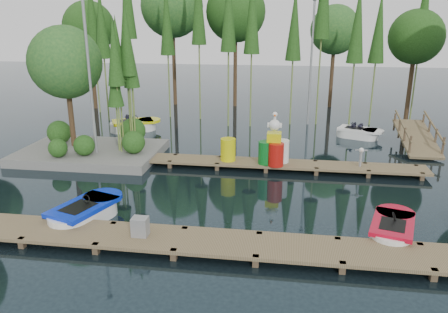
# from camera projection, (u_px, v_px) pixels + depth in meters

# --- Properties ---
(ground_plane) EXTENTS (90.00, 90.00, 0.00)m
(ground_plane) POSITION_uv_depth(u_px,v_px,m) (209.00, 188.00, 16.29)
(ground_plane) COLOR #1A2930
(near_dock) EXTENTS (18.00, 1.50, 0.50)m
(near_dock) POSITION_uv_depth(u_px,v_px,m) (179.00, 240.00, 11.98)
(near_dock) COLOR brown
(near_dock) RESTS_ON ground
(far_dock) EXTENTS (15.00, 1.20, 0.50)m
(far_dock) POSITION_uv_depth(u_px,v_px,m) (243.00, 162.00, 18.44)
(far_dock) COLOR brown
(far_dock) RESTS_ON ground
(island) EXTENTS (6.20, 4.20, 6.75)m
(island) POSITION_uv_depth(u_px,v_px,m) (81.00, 86.00, 19.31)
(island) COLOR slate
(island) RESTS_ON ground
(tree_screen) EXTENTS (34.42, 18.53, 10.31)m
(tree_screen) POSITION_uv_depth(u_px,v_px,m) (206.00, 17.00, 24.71)
(tree_screen) COLOR #45301D
(tree_screen) RESTS_ON ground
(lamp_island) EXTENTS (0.30, 0.30, 7.25)m
(lamp_island) POSITION_uv_depth(u_px,v_px,m) (88.00, 63.00, 18.12)
(lamp_island) COLOR gray
(lamp_island) RESTS_ON ground
(lamp_rear) EXTENTS (0.30, 0.30, 7.25)m
(lamp_rear) POSITION_uv_depth(u_px,v_px,m) (312.00, 51.00, 24.81)
(lamp_rear) COLOR gray
(lamp_rear) RESTS_ON ground
(ramp) EXTENTS (1.50, 3.94, 1.49)m
(ramp) POSITION_uv_depth(u_px,v_px,m) (417.00, 137.00, 20.99)
(ramp) COLOR brown
(ramp) RESTS_ON ground
(boat_blue) EXTENTS (2.03, 2.96, 0.91)m
(boat_blue) POSITION_uv_depth(u_px,v_px,m) (85.00, 213.00, 13.57)
(boat_blue) COLOR white
(boat_blue) RESTS_ON ground
(boat_red) EXTENTS (1.75, 2.67, 0.83)m
(boat_red) POSITION_uv_depth(u_px,v_px,m) (392.00, 230.00, 12.55)
(boat_red) COLOR white
(boat_red) RESTS_ON ground
(boat_yellow_far) EXTENTS (3.10, 2.40, 1.42)m
(boat_yellow_far) POSITION_uv_depth(u_px,v_px,m) (134.00, 125.00, 24.51)
(boat_yellow_far) COLOR white
(boat_yellow_far) RESTS_ON ground
(boat_white_far) EXTENTS (2.66, 1.91, 1.15)m
(boat_white_far) POSITION_uv_depth(u_px,v_px,m) (358.00, 133.00, 23.07)
(boat_white_far) COLOR white
(boat_white_far) RESTS_ON ground
(utility_cabinet) EXTENTS (0.44, 0.37, 0.53)m
(utility_cabinet) POSITION_uv_depth(u_px,v_px,m) (140.00, 227.00, 12.03)
(utility_cabinet) COLOR gray
(utility_cabinet) RESTS_ON near_dock
(yellow_barrel) EXTENTS (0.63, 0.63, 0.95)m
(yellow_barrel) POSITION_uv_depth(u_px,v_px,m) (228.00, 150.00, 18.36)
(yellow_barrel) COLOR #D2CF0B
(yellow_barrel) RESTS_ON far_dock
(drum_cluster) EXTENTS (1.26, 1.15, 2.17)m
(drum_cluster) POSITION_uv_depth(u_px,v_px,m) (274.00, 149.00, 17.89)
(drum_cluster) COLOR #0B681E
(drum_cluster) RESTS_ON far_dock
(seagull_post) EXTENTS (0.49, 0.26, 0.79)m
(seagull_post) POSITION_uv_depth(u_px,v_px,m) (361.00, 154.00, 17.59)
(seagull_post) COLOR gray
(seagull_post) RESTS_ON far_dock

